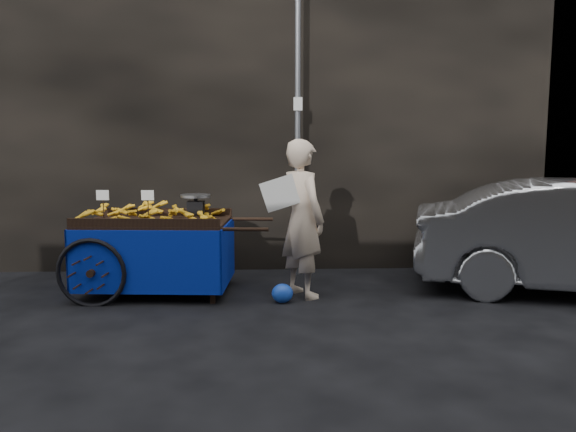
{
  "coord_description": "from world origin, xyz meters",
  "views": [
    {
      "loc": [
        -0.2,
        -6.57,
        1.87
      ],
      "look_at": [
        0.13,
        0.5,
        0.94
      ],
      "focal_mm": 35.0,
      "sensor_mm": 36.0,
      "label": 1
    }
  ],
  "objects": [
    {
      "name": "plastic_bag",
      "position": [
        0.03,
        -0.16,
        0.11
      ],
      "size": [
        0.25,
        0.2,
        0.23
      ],
      "primitive_type": "ellipsoid",
      "color": "blue",
      "rests_on": "ground"
    },
    {
      "name": "building_wall",
      "position": [
        0.39,
        2.6,
        2.5
      ],
      "size": [
        13.5,
        2.0,
        5.0
      ],
      "color": "black",
      "rests_on": "ground"
    },
    {
      "name": "banana_cart",
      "position": [
        -1.57,
        0.37,
        0.82
      ],
      "size": [
        2.52,
        1.33,
        1.33
      ],
      "rotation": [
        0.0,
        0.0,
        -0.08
      ],
      "color": "black",
      "rests_on": "ground"
    },
    {
      "name": "vendor",
      "position": [
        0.28,
        0.14,
        0.96
      ],
      "size": [
        0.91,
        0.83,
        1.91
      ],
      "rotation": [
        0.0,
        0.0,
        2.17
      ],
      "color": "beige",
      "rests_on": "ground"
    },
    {
      "name": "street_pole",
      "position": [
        0.3,
        1.3,
        2.01
      ],
      "size": [
        0.12,
        0.1,
        4.0
      ],
      "color": "slate",
      "rests_on": "ground"
    },
    {
      "name": "ground",
      "position": [
        0.0,
        0.0,
        0.0
      ],
      "size": [
        80.0,
        80.0,
        0.0
      ],
      "primitive_type": "plane",
      "color": "black",
      "rests_on": "ground"
    }
  ]
}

